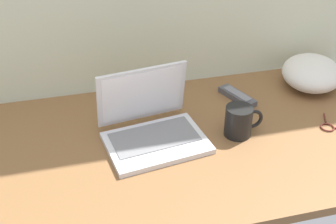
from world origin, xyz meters
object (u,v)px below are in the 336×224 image
object	(u,v)px
coffee_mug	(239,121)
cushion	(312,73)
remote_control_near	(237,96)
laptop	(151,125)

from	to	relation	value
coffee_mug	cushion	size ratio (longest dim) A/B	0.49
remote_control_near	cushion	bearing A→B (deg)	4.91
remote_control_near	cushion	world-z (taller)	cushion
coffee_mug	remote_control_near	distance (m)	0.23
coffee_mug	remote_control_near	size ratio (longest dim) A/B	0.78
laptop	coffee_mug	xyz separation A→B (m)	(0.28, -0.05, 0.01)
coffee_mug	laptop	bearing A→B (deg)	168.97
laptop	remote_control_near	xyz separation A→B (m)	(0.36, 0.15, -0.03)
laptop	coffee_mug	distance (m)	0.28
laptop	remote_control_near	bearing A→B (deg)	23.12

